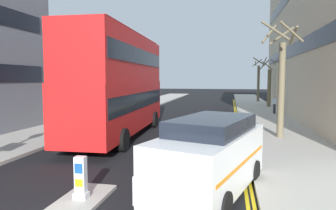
% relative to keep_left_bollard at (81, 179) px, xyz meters
% --- Properties ---
extents(sidewalk_right, '(4.00, 80.00, 0.14)m').
position_rel_keep_left_bollard_xyz_m(sidewalk_right, '(6.50, 13.69, -0.54)').
color(sidewalk_right, '#ADA89E').
rests_on(sidewalk_right, ground).
extents(sidewalk_left, '(4.00, 80.00, 0.14)m').
position_rel_keep_left_bollard_xyz_m(sidewalk_left, '(-6.50, 13.69, -0.54)').
color(sidewalk_left, '#ADA89E').
rests_on(sidewalk_left, ground).
extents(kerb_line_outer, '(0.10, 56.00, 0.01)m').
position_rel_keep_left_bollard_xyz_m(kerb_line_outer, '(4.40, 11.69, -0.60)').
color(kerb_line_outer, yellow).
rests_on(kerb_line_outer, ground).
extents(kerb_line_inner, '(0.10, 56.00, 0.01)m').
position_rel_keep_left_bollard_xyz_m(kerb_line_inner, '(4.24, 11.69, -0.60)').
color(kerb_line_inner, yellow).
rests_on(kerb_line_inner, ground).
extents(traffic_island, '(1.10, 2.20, 0.10)m').
position_rel_keep_left_bollard_xyz_m(traffic_island, '(0.00, 0.00, -0.56)').
color(traffic_island, '#ADA89E').
rests_on(traffic_island, ground).
extents(keep_left_bollard, '(0.36, 0.28, 1.11)m').
position_rel_keep_left_bollard_xyz_m(keep_left_bollard, '(0.00, 0.00, 0.00)').
color(keep_left_bollard, silver).
rests_on(keep_left_bollard, traffic_island).
extents(double_decker_bus_away, '(3.15, 10.90, 5.64)m').
position_rel_keep_left_bollard_xyz_m(double_decker_bus_away, '(-2.22, 8.63, 2.42)').
color(double_decker_bus_away, red).
rests_on(double_decker_bus_away, ground).
extents(taxi_minivan, '(3.22, 5.15, 2.12)m').
position_rel_keep_left_bollard_xyz_m(taxi_minivan, '(3.21, 1.30, 0.46)').
color(taxi_minivan, white).
rests_on(taxi_minivan, ground).
extents(pedestrian_far, '(0.34, 0.22, 1.62)m').
position_rel_keep_left_bollard_xyz_m(pedestrian_far, '(7.61, 20.63, 0.38)').
color(pedestrian_far, '#2D2D38').
rests_on(pedestrian_far, sidewalk_right).
extents(street_tree_near, '(1.84, 2.04, 5.17)m').
position_rel_keep_left_bollard_xyz_m(street_tree_near, '(7.96, 27.67, 1.81)').
color(street_tree_near, '#6B6047').
rests_on(street_tree_near, sidewalk_right).
extents(street_tree_mid, '(2.10, 2.25, 6.04)m').
position_rel_keep_left_bollard_xyz_m(street_tree_mid, '(6.34, 9.49, 2.49)').
color(street_tree_mid, '#6B6047').
rests_on(street_tree_mid, sidewalk_right).
extents(street_tree_far, '(1.79, 1.80, 5.93)m').
position_rel_keep_left_bollard_xyz_m(street_tree_far, '(7.48, 35.03, 2.33)').
color(street_tree_far, '#6B6047').
rests_on(street_tree_far, sidewalk_right).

